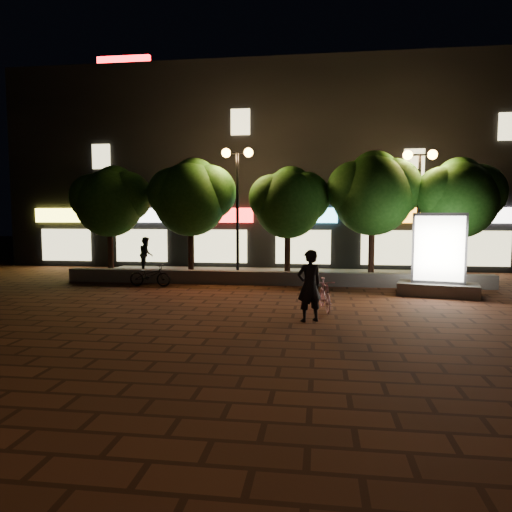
% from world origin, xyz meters
% --- Properties ---
extents(ground, '(80.00, 80.00, 0.00)m').
position_xyz_m(ground, '(0.00, 0.00, 0.00)').
color(ground, '#592E1C').
rests_on(ground, ground).
extents(retaining_wall, '(16.00, 0.45, 0.50)m').
position_xyz_m(retaining_wall, '(0.00, 4.00, 0.25)').
color(retaining_wall, slate).
rests_on(retaining_wall, ground).
extents(sidewalk, '(16.00, 5.00, 0.08)m').
position_xyz_m(sidewalk, '(0.00, 6.50, 0.04)').
color(sidewalk, slate).
rests_on(sidewalk, ground).
extents(building_block, '(28.00, 8.12, 11.30)m').
position_xyz_m(building_block, '(-0.01, 12.99, 5.00)').
color(building_block, black).
rests_on(building_block, ground).
extents(tree_far_left, '(3.36, 2.80, 4.63)m').
position_xyz_m(tree_far_left, '(-6.95, 5.46, 3.29)').
color(tree_far_left, '#321C13').
rests_on(tree_far_left, sidewalk).
extents(tree_left, '(3.60, 3.00, 4.89)m').
position_xyz_m(tree_left, '(-3.45, 5.46, 3.44)').
color(tree_left, '#321C13').
rests_on(tree_left, sidewalk).
extents(tree_mid, '(3.24, 2.70, 4.50)m').
position_xyz_m(tree_mid, '(0.55, 5.46, 3.22)').
color(tree_mid, '#321C13').
rests_on(tree_mid, sidewalk).
extents(tree_right, '(3.72, 3.10, 5.07)m').
position_xyz_m(tree_right, '(3.86, 5.46, 3.57)').
color(tree_right, '#321C13').
rests_on(tree_right, sidewalk).
extents(tree_far_right, '(3.48, 2.90, 4.76)m').
position_xyz_m(tree_far_right, '(7.05, 5.46, 3.37)').
color(tree_far_right, '#321C13').
rests_on(tree_far_right, sidewalk).
extents(street_lamp_left, '(1.26, 0.36, 5.18)m').
position_xyz_m(street_lamp_left, '(-1.50, 5.20, 4.03)').
color(street_lamp_left, black).
rests_on(street_lamp_left, sidewalk).
extents(street_lamp_right, '(1.26, 0.36, 4.98)m').
position_xyz_m(street_lamp_right, '(5.50, 5.20, 3.89)').
color(street_lamp_right, black).
rests_on(street_lamp_right, sidewalk).
extents(ad_kiosk, '(2.70, 1.79, 2.69)m').
position_xyz_m(ad_kiosk, '(5.62, 2.36, 1.08)').
color(ad_kiosk, slate).
rests_on(ad_kiosk, ground).
extents(scooter_pink, '(0.67, 1.54, 0.89)m').
position_xyz_m(scooter_pink, '(1.93, -0.64, 0.45)').
color(scooter_pink, '#F7A5CF').
rests_on(scooter_pink, ground).
extents(rider, '(0.77, 0.68, 1.78)m').
position_xyz_m(rider, '(1.54, -1.99, 0.89)').
color(rider, black).
rests_on(rider, ground).
extents(scooter_parked, '(1.55, 0.55, 0.81)m').
position_xyz_m(scooter_parked, '(-4.38, 3.00, 0.40)').
color(scooter_parked, black).
rests_on(scooter_parked, ground).
extents(pedestrian, '(0.80, 0.90, 1.55)m').
position_xyz_m(pedestrian, '(-6.02, 6.94, 0.85)').
color(pedestrian, black).
rests_on(pedestrian, sidewalk).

